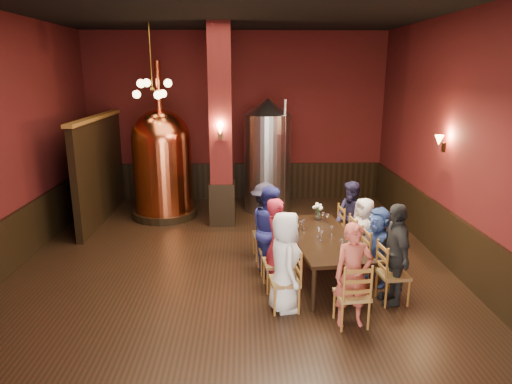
{
  "coord_description": "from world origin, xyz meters",
  "views": [
    {
      "loc": [
        0.21,
        -7.44,
        3.48
      ],
      "look_at": [
        0.42,
        0.2,
        1.45
      ],
      "focal_mm": 32.0,
      "sensor_mm": 36.0,
      "label": 1
    }
  ],
  "objects_px": {
    "person_1": "(277,245)",
    "steel_vessel": "(268,156)",
    "person_0": "(285,262)",
    "person_2": "(270,230)",
    "copper_kettle": "(162,162)",
    "rose_vase": "(318,209)",
    "dining_table": "(322,240)"
  },
  "relations": [
    {
      "from": "person_1",
      "to": "person_2",
      "type": "distance_m",
      "value": 0.66
    },
    {
      "from": "dining_table",
      "to": "person_0",
      "type": "relative_size",
      "value": 1.63
    },
    {
      "from": "dining_table",
      "to": "person_2",
      "type": "relative_size",
      "value": 1.57
    },
    {
      "from": "person_1",
      "to": "rose_vase",
      "type": "height_order",
      "value": "person_1"
    },
    {
      "from": "person_2",
      "to": "person_1",
      "type": "bearing_deg",
      "value": 166.24
    },
    {
      "from": "person_1",
      "to": "dining_table",
      "type": "bearing_deg",
      "value": -66.71
    },
    {
      "from": "person_1",
      "to": "person_2",
      "type": "xyz_separation_m",
      "value": [
        -0.07,
        0.66,
        0.02
      ]
    },
    {
      "from": "steel_vessel",
      "to": "rose_vase",
      "type": "xyz_separation_m",
      "value": [
        0.8,
        -3.14,
        -0.45
      ]
    },
    {
      "from": "person_2",
      "to": "copper_kettle",
      "type": "relative_size",
      "value": 0.43
    },
    {
      "from": "person_1",
      "to": "rose_vase",
      "type": "distance_m",
      "value": 1.58
    },
    {
      "from": "person_1",
      "to": "steel_vessel",
      "type": "distance_m",
      "value": 4.49
    },
    {
      "from": "person_2",
      "to": "copper_kettle",
      "type": "bearing_deg",
      "value": 16.46
    },
    {
      "from": "person_2",
      "to": "steel_vessel",
      "type": "xyz_separation_m",
      "value": [
        0.14,
        3.79,
        0.63
      ]
    },
    {
      "from": "person_0",
      "to": "steel_vessel",
      "type": "relative_size",
      "value": 0.54
    },
    {
      "from": "copper_kettle",
      "to": "steel_vessel",
      "type": "relative_size",
      "value": 1.31
    },
    {
      "from": "rose_vase",
      "to": "steel_vessel",
      "type": "bearing_deg",
      "value": 104.23
    },
    {
      "from": "dining_table",
      "to": "steel_vessel",
      "type": "height_order",
      "value": "steel_vessel"
    },
    {
      "from": "person_2",
      "to": "rose_vase",
      "type": "height_order",
      "value": "person_2"
    },
    {
      "from": "person_0",
      "to": "rose_vase",
      "type": "xyz_separation_m",
      "value": [
        0.8,
        1.97,
        0.2
      ]
    },
    {
      "from": "dining_table",
      "to": "steel_vessel",
      "type": "relative_size",
      "value": 0.88
    },
    {
      "from": "person_1",
      "to": "rose_vase",
      "type": "bearing_deg",
      "value": -37.53
    },
    {
      "from": "person_0",
      "to": "rose_vase",
      "type": "height_order",
      "value": "person_0"
    },
    {
      "from": "dining_table",
      "to": "person_1",
      "type": "distance_m",
      "value": 0.92
    },
    {
      "from": "dining_table",
      "to": "rose_vase",
      "type": "distance_m",
      "value": 0.93
    },
    {
      "from": "person_1",
      "to": "steel_vessel",
      "type": "xyz_separation_m",
      "value": [
        0.07,
        4.44,
        0.65
      ]
    },
    {
      "from": "copper_kettle",
      "to": "rose_vase",
      "type": "relative_size",
      "value": 11.2
    },
    {
      "from": "steel_vessel",
      "to": "person_2",
      "type": "bearing_deg",
      "value": -92.12
    },
    {
      "from": "dining_table",
      "to": "person_1",
      "type": "xyz_separation_m",
      "value": [
        -0.81,
        -0.42,
        0.08
      ]
    },
    {
      "from": "person_1",
      "to": "steel_vessel",
      "type": "bearing_deg",
      "value": -4.87
    },
    {
      "from": "copper_kettle",
      "to": "person_0",
      "type": "bearing_deg",
      "value": -61.02
    },
    {
      "from": "person_2",
      "to": "rose_vase",
      "type": "bearing_deg",
      "value": -75.03
    },
    {
      "from": "person_0",
      "to": "rose_vase",
      "type": "relative_size",
      "value": 4.62
    }
  ]
}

